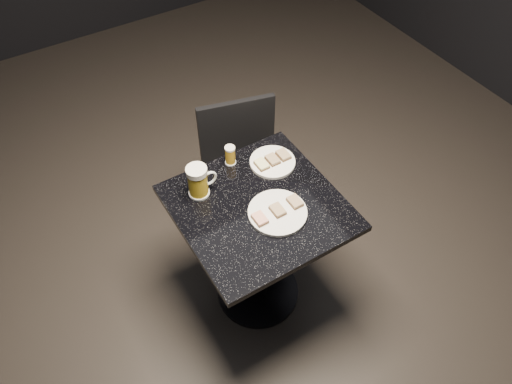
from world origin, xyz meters
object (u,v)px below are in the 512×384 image
Objects in this scene: plate_large at (277,212)px; beer_mug at (198,181)px; table at (258,238)px; chair at (244,170)px; plate_small at (273,162)px; beer_tumbler at (230,155)px.

plate_large is 0.37m from beer_mug.
plate_large is at bearing -50.36° from beer_mug.
chair is (0.17, 0.42, -0.01)m from table.
plate_small is 0.37m from table.
beer_mug reaches higher than plate_small.
beer_mug is at bearing 133.00° from table.
beer_tumbler is at bearing 84.83° from table.
plate_large is at bearing -103.80° from chair.
chair is at bearing 68.06° from table.
beer_mug is (-0.38, 0.01, 0.07)m from plate_small.
plate_small is 0.20m from beer_tumbler.
table is at bearing 119.86° from plate_large.
table is 0.46m from chair.
beer_tumbler is 0.11× the size of chair.
beer_mug is (-0.23, 0.28, 0.07)m from plate_large.
table is at bearing -47.00° from beer_mug.
plate_small reaches higher than table.
beer_tumbler is at bearing 24.08° from beer_mug.
plate_small is 0.35m from chair.
table is (-0.05, 0.08, -0.25)m from plate_large.
chair is (-0.02, 0.24, -0.26)m from plate_small.
plate_large reaches higher than table.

